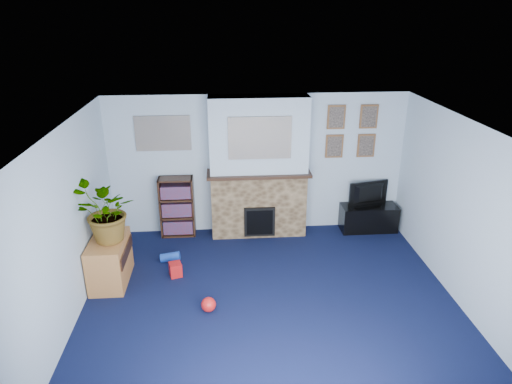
{
  "coord_description": "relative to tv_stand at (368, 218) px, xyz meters",
  "views": [
    {
      "loc": [
        -0.59,
        -5.08,
        3.71
      ],
      "look_at": [
        -0.13,
        0.88,
        1.26
      ],
      "focal_mm": 32.0,
      "sensor_mm": 36.0,
      "label": 1
    }
  ],
  "objects": [
    {
      "name": "toy_tube",
      "position": [
        -3.4,
        -0.83,
        -0.15
      ],
      "size": [
        0.31,
        0.14,
        0.18
      ],
      "primitive_type": "cylinder",
      "rotation": [
        0.0,
        1.43,
        0.0
      ],
      "color": "blue",
      "rests_on": "ground"
    },
    {
      "name": "bookshelf",
      "position": [
        -3.34,
        0.08,
        0.28
      ],
      "size": [
        0.58,
        0.28,
        1.05
      ],
      "color": "#321D12",
      "rests_on": "ground"
    },
    {
      "name": "wall_front",
      "position": [
        -1.95,
        -4.28,
        0.97
      ],
      "size": [
        5.0,
        0.04,
        2.4
      ],
      "primitive_type": "cube",
      "color": "silver",
      "rests_on": "ground"
    },
    {
      "name": "portrait_tr",
      "position": [
        -0.1,
        0.2,
        1.77
      ],
      "size": [
        0.3,
        0.03,
        0.4
      ],
      "primitive_type": "cube",
      "color": "brown",
      "rests_on": "wall_back"
    },
    {
      "name": "portrait_bl",
      "position": [
        -0.65,
        0.2,
        1.27
      ],
      "size": [
        0.3,
        0.03,
        0.4
      ],
      "primitive_type": "cube",
      "color": "brown",
      "rests_on": "wall_back"
    },
    {
      "name": "chimney_breast",
      "position": [
        -1.95,
        0.02,
        0.96
      ],
      "size": [
        1.72,
        0.5,
        2.4
      ],
      "color": "brown",
      "rests_on": "ground"
    },
    {
      "name": "wall_left",
      "position": [
        -4.45,
        -2.03,
        0.97
      ],
      "size": [
        0.04,
        4.5,
        2.4
      ],
      "primitive_type": "cube",
      "color": "silver",
      "rests_on": "ground"
    },
    {
      "name": "wall_right",
      "position": [
        0.55,
        -2.03,
        0.97
      ],
      "size": [
        0.04,
        4.5,
        2.4
      ],
      "primitive_type": "cube",
      "color": "silver",
      "rests_on": "ground"
    },
    {
      "name": "green_crate",
      "position": [
        -4.25,
        -1.18,
        -0.08
      ],
      "size": [
        0.4,
        0.36,
        0.26
      ],
      "primitive_type": "cube",
      "rotation": [
        0.0,
        0.0,
        -0.35
      ],
      "color": "#198C26",
      "rests_on": "ground"
    },
    {
      "name": "portrait_br",
      "position": [
        -0.1,
        0.2,
        1.27
      ],
      "size": [
        0.3,
        0.03,
        0.4
      ],
      "primitive_type": "cube",
      "color": "brown",
      "rests_on": "wall_back"
    },
    {
      "name": "sideboard",
      "position": [
        -4.19,
        -1.33,
        0.12
      ],
      "size": [
        0.48,
        0.86,
        0.67
      ],
      "primitive_type": "cube",
      "color": "#BD773C",
      "rests_on": "ground"
    },
    {
      "name": "floor",
      "position": [
        -1.95,
        -2.03,
        -0.23
      ],
      "size": [
        5.0,
        4.5,
        0.01
      ],
      "primitive_type": "cube",
      "color": "#0E1435",
      "rests_on": "ground"
    },
    {
      "name": "mantel_teddy",
      "position": [
        -2.46,
        -0.03,
        0.99
      ],
      "size": [
        0.14,
        0.14,
        0.14
      ],
      "primitive_type": "sphere",
      "color": "gray",
      "rests_on": "chimney_breast"
    },
    {
      "name": "toy_ball",
      "position": [
        -2.78,
        -2.14,
        -0.14
      ],
      "size": [
        0.2,
        0.2,
        0.2
      ],
      "primitive_type": "sphere",
      "color": "red",
      "rests_on": "ground"
    },
    {
      "name": "wall_back",
      "position": [
        -1.95,
        0.22,
        0.97
      ],
      "size": [
        5.0,
        0.04,
        2.4
      ],
      "primitive_type": "cube",
      "color": "silver",
      "rests_on": "ground"
    },
    {
      "name": "ceiling",
      "position": [
        -1.95,
        -2.03,
        2.17
      ],
      "size": [
        5.0,
        4.5,
        0.01
      ],
      "primitive_type": "cube",
      "color": "white",
      "rests_on": "wall_back"
    },
    {
      "name": "portrait_tl",
      "position": [
        -0.65,
        0.2,
        1.77
      ],
      "size": [
        0.3,
        0.03,
        0.4
      ],
      "primitive_type": "cube",
      "color": "brown",
      "rests_on": "wall_back"
    },
    {
      "name": "mantel_candle",
      "position": [
        -1.61,
        -0.03,
        1.01
      ],
      "size": [
        0.05,
        0.05,
        0.15
      ],
      "primitive_type": "cylinder",
      "color": "#B2BFC6",
      "rests_on": "chimney_breast"
    },
    {
      "name": "mantel_clock",
      "position": [
        -2.06,
        -0.03,
        1.0
      ],
      "size": [
        0.1,
        0.06,
        0.14
      ],
      "primitive_type": "cube",
      "color": "gold",
      "rests_on": "chimney_breast"
    },
    {
      "name": "television",
      "position": [
        -0.0,
        0.02,
        0.45
      ],
      "size": [
        0.74,
        0.26,
        0.42
      ],
      "primitive_type": "imported",
      "rotation": [
        0.0,
        0.0,
        3.37
      ],
      "color": "black",
      "rests_on": "tv_stand"
    },
    {
      "name": "mantel_can",
      "position": [
        -1.27,
        -0.03,
        0.99
      ],
      "size": [
        0.06,
        0.06,
        0.12
      ],
      "primitive_type": "cylinder",
      "color": "red",
      "rests_on": "chimney_breast"
    },
    {
      "name": "collage_main",
      "position": [
        -1.95,
        -0.19,
        1.55
      ],
      "size": [
        1.0,
        0.03,
        0.68
      ],
      "primitive_type": "cube",
      "color": "gray",
      "rests_on": "chimney_breast"
    },
    {
      "name": "toy_block",
      "position": [
        -3.28,
        -1.26,
        -0.12
      ],
      "size": [
        0.21,
        0.21,
        0.21
      ],
      "primitive_type": "cube",
      "rotation": [
        0.0,
        0.0,
        0.28
      ],
      "color": "red",
      "rests_on": "ground"
    },
    {
      "name": "potted_plant",
      "position": [
        -4.14,
        -1.38,
        0.89
      ],
      "size": [
        0.91,
        0.98,
        0.89
      ],
      "primitive_type": "imported",
      "rotation": [
        0.0,
        0.0,
        4.39
      ],
      "color": "#26661E",
      "rests_on": "sideboard"
    },
    {
      "name": "tv_stand",
      "position": [
        0.0,
        0.0,
        0.0
      ],
      "size": [
        0.97,
        0.41,
        0.46
      ],
      "primitive_type": "cube",
      "color": "black",
      "rests_on": "ground"
    },
    {
      "name": "collage_left",
      "position": [
        -3.5,
        0.21,
        1.55
      ],
      "size": [
        0.9,
        0.03,
        0.58
      ],
      "primitive_type": "cube",
      "color": "gray",
      "rests_on": "wall_back"
    }
  ]
}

